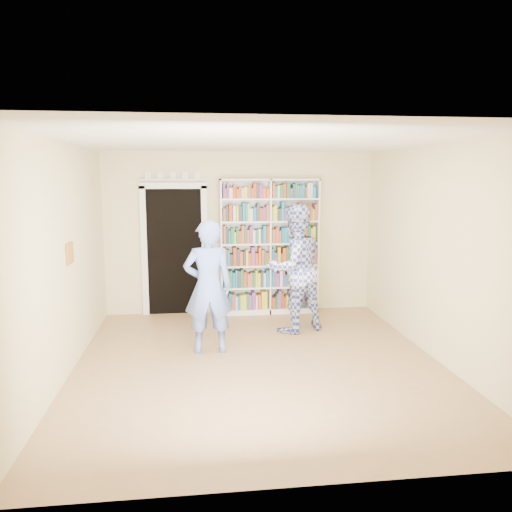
# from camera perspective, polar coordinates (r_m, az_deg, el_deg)

# --- Properties ---
(floor) EXTENTS (5.00, 5.00, 0.00)m
(floor) POSITION_cam_1_polar(r_m,az_deg,el_deg) (6.32, 0.33, -12.22)
(floor) COLOR #936E47
(floor) RESTS_ON ground
(ceiling) EXTENTS (5.00, 5.00, 0.00)m
(ceiling) POSITION_cam_1_polar(r_m,az_deg,el_deg) (5.91, 0.35, 12.99)
(ceiling) COLOR white
(ceiling) RESTS_ON wall_back
(wall_back) EXTENTS (4.50, 0.00, 4.50)m
(wall_back) POSITION_cam_1_polar(r_m,az_deg,el_deg) (8.43, -1.81, 2.61)
(wall_back) COLOR beige
(wall_back) RESTS_ON floor
(wall_left) EXTENTS (0.00, 5.00, 5.00)m
(wall_left) POSITION_cam_1_polar(r_m,az_deg,el_deg) (6.11, -21.09, -0.45)
(wall_left) COLOR beige
(wall_left) RESTS_ON floor
(wall_right) EXTENTS (0.00, 5.00, 5.00)m
(wall_right) POSITION_cam_1_polar(r_m,az_deg,el_deg) (6.64, 19.99, 0.32)
(wall_right) COLOR beige
(wall_right) RESTS_ON floor
(bookshelf) EXTENTS (1.64, 0.31, 2.26)m
(bookshelf) POSITION_cam_1_polar(r_m,az_deg,el_deg) (8.36, 1.54, 1.13)
(bookshelf) COLOR white
(bookshelf) RESTS_ON floor
(doorway) EXTENTS (1.10, 0.08, 2.43)m
(doorway) POSITION_cam_1_polar(r_m,az_deg,el_deg) (8.41, -9.29, 1.31)
(doorway) COLOR black
(doorway) RESTS_ON floor
(wall_art) EXTENTS (0.03, 0.25, 0.25)m
(wall_art) POSITION_cam_1_polar(r_m,az_deg,el_deg) (6.29, -20.50, 0.30)
(wall_art) COLOR brown
(wall_art) RESTS_ON wall_left
(man_blue) EXTENTS (0.66, 0.45, 1.75)m
(man_blue) POSITION_cam_1_polar(r_m,az_deg,el_deg) (6.52, -5.48, -3.56)
(man_blue) COLOR #6281DB
(man_blue) RESTS_ON floor
(man_plaid) EXTENTS (1.13, 1.02, 1.90)m
(man_plaid) POSITION_cam_1_polar(r_m,az_deg,el_deg) (7.41, 4.39, -1.44)
(man_plaid) COLOR #323E9B
(man_plaid) RESTS_ON floor
(paper_sheet) EXTENTS (0.19, 0.04, 0.27)m
(paper_sheet) POSITION_cam_1_polar(r_m,az_deg,el_deg) (7.23, 5.41, -2.02)
(paper_sheet) COLOR white
(paper_sheet) RESTS_ON man_plaid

